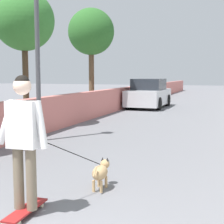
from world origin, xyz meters
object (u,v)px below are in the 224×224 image
(skateboard, at_px, (26,210))
(lamp_post, at_px, (37,17))
(tree_left_far, at_px, (24,21))
(tree_left_distant, at_px, (91,33))
(car_near, at_px, (149,94))
(dog, at_px, (100,172))
(person_skateboarder, at_px, (24,132))

(skateboard, bearing_deg, lamp_post, 29.78)
(tree_left_far, distance_m, skateboard, 8.20)
(tree_left_distant, bearing_deg, car_near, -42.71)
(dog, relative_size, car_near, 0.39)
(tree_left_distant, distance_m, car_near, 4.54)
(person_skateboarder, bearing_deg, lamp_post, 29.78)
(dog, bearing_deg, person_skateboarder, 156.89)
(tree_left_distant, bearing_deg, person_skateboarder, -160.70)
(tree_left_far, xyz_separation_m, dog, (-4.97, -4.66, -3.23))
(tree_left_distant, distance_m, person_skateboarder, 12.68)
(lamp_post, xyz_separation_m, person_skateboarder, (-4.23, -2.42, -2.18))
(tree_left_distant, height_order, dog, tree_left_distant)
(skateboard, relative_size, person_skateboarder, 0.48)
(skateboard, relative_size, dog, 0.53)
(tree_left_distant, bearing_deg, dog, -156.17)
(tree_left_distant, xyz_separation_m, car_near, (2.47, -2.28, -3.05))
(lamp_post, relative_size, person_skateboarder, 2.86)
(lamp_post, distance_m, car_near, 10.27)
(tree_left_far, bearing_deg, dog, -136.82)
(tree_left_distant, bearing_deg, lamp_post, -167.34)
(tree_left_distant, xyz_separation_m, lamp_post, (-7.47, -1.68, -0.53))
(lamp_post, distance_m, skateboard, 5.81)
(person_skateboarder, relative_size, car_near, 0.43)
(lamp_post, height_order, dog, lamp_post)
(lamp_post, xyz_separation_m, car_near, (9.94, -0.60, -2.53))
(skateboard, xyz_separation_m, dog, (1.23, -0.53, 0.21))
(tree_left_far, height_order, tree_left_distant, tree_left_distant)
(person_skateboarder, xyz_separation_m, car_near, (14.16, 1.82, -0.35))
(car_near, bearing_deg, dog, -169.73)
(tree_left_far, relative_size, dog, 2.96)
(dog, bearing_deg, car_near, 10.27)
(tree_left_far, relative_size, car_near, 1.15)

